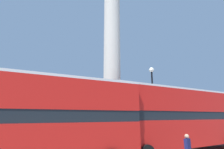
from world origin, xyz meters
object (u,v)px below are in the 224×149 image
(bus_c, at_px, (176,117))
(equestrian_statue, at_px, (165,124))
(bus_a, at_px, (19,118))
(street_lamp, at_px, (153,101))
(monument_column, at_px, (112,83))

(bus_c, relative_size, equestrian_statue, 2.10)
(bus_a, height_order, equestrian_statue, equestrian_statue)
(equestrian_statue, distance_m, street_lamp, 11.61)
(monument_column, height_order, bus_a, monument_column)
(monument_column, height_order, bus_c, monument_column)
(equestrian_statue, relative_size, street_lamp, 0.82)
(equestrian_statue, bearing_deg, monument_column, -173.85)
(monument_column, bearing_deg, equestrian_statue, 16.68)
(monument_column, bearing_deg, bus_a, -147.69)
(monument_column, distance_m, bus_a, 10.33)
(bus_c, bearing_deg, street_lamp, 91.17)
(bus_c, relative_size, street_lamp, 1.71)
(bus_a, xyz_separation_m, street_lamp, (10.29, 1.80, 1.40))
(bus_c, xyz_separation_m, equestrian_statue, (9.22, 9.08, -1.01))
(monument_column, xyz_separation_m, street_lamp, (1.99, -3.44, -1.83))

